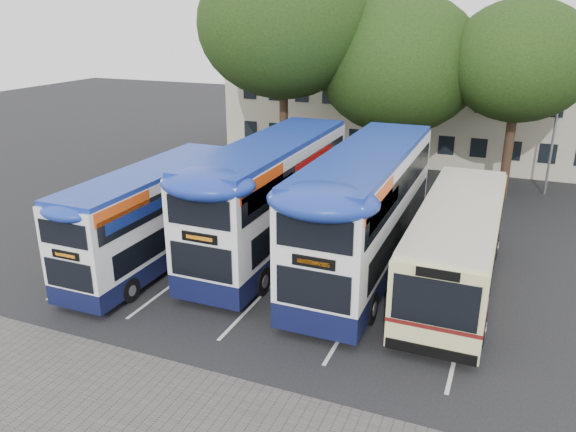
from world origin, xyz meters
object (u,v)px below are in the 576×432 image
Objects in this scene: lamp_post at (559,104)px; bus_single at (457,240)px; bus_dd_left at (154,212)px; bus_dd_mid at (272,192)px; tree_left at (284,24)px; tree_mid at (399,64)px; tree_right at (520,61)px; bus_dd_right at (366,206)px.

bus_single is at bearing -103.93° from lamp_post.
bus_dd_left is 4.89m from bus_dd_mid.
tree_left reaches higher than tree_mid.
bus_dd_right is at bearing -111.22° from tree_right.
tree_left is 1.14× the size of bus_dd_mid.
bus_single is at bearing -3.22° from bus_dd_mid.
lamp_post reaches higher than bus_single.
tree_right is 0.91× the size of bus_dd_mid.
bus_dd_left is 8.43m from bus_dd_right.
bus_dd_mid is at bearing -129.68° from lamp_post.
bus_dd_right is (7.72, -10.22, -6.42)m from tree_left.
lamp_post is 15.57m from tree_left.
bus_dd_left is at bearing -91.36° from tree_left.
tree_left is 12.68m from tree_right.
tree_right is 15.40m from bus_dd_mid.
tree_right is at bearing 48.98° from bus_dd_left.
tree_right is 13.79m from bus_dd_right.
tree_mid is 0.93× the size of bus_dd_right.
lamp_post is at bearing 76.07° from bus_single.
bus_dd_left is 0.81× the size of bus_dd_right.
tree_mid reaches higher than bus_dd_right.
tree_mid is at bearing 67.23° from bus_dd_left.
bus_dd_left is 11.80m from bus_single.
tree_right is at bearing 8.56° from tree_left.
bus_dd_mid is (-11.04, -13.31, -2.43)m from lamp_post.
tree_left is 14.51m from bus_dd_left.
bus_single is (11.22, -10.26, -7.27)m from tree_left.
tree_mid is at bearing 112.14° from bus_single.
bus_dd_mid is (-2.48, -12.24, -4.35)m from tree_mid.
lamp_post is 0.86× the size of tree_right.
bus_dd_mid is at bearing -69.95° from tree_left.
tree_left is (-14.63, -3.49, 4.04)m from lamp_post.
lamp_post is 14.52m from bus_single.
bus_dd_right is 1.07× the size of bus_single.
bus_dd_mid is 7.69m from bus_single.
bus_dd_mid is 1.06× the size of bus_single.
lamp_post is 8.84m from tree_mid.
tree_mid is 1.00× the size of bus_single.
bus_dd_left is at bearing -167.78° from bus_single.
tree_left is 12.30m from bus_dd_mid.
tree_left is 6.86m from tree_mid.
tree_left is 1.26× the size of tree_right.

